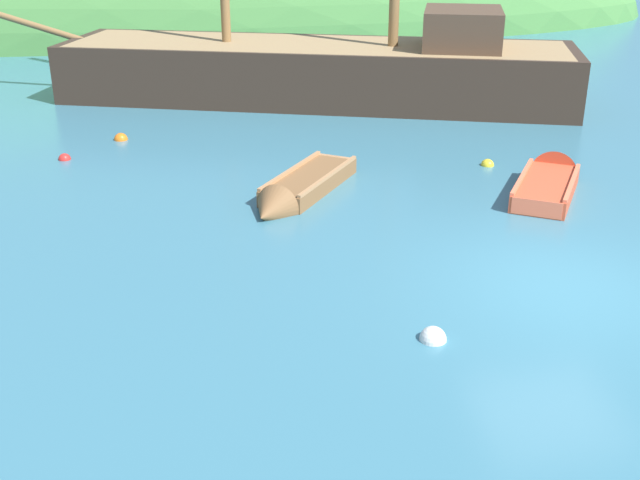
{
  "coord_description": "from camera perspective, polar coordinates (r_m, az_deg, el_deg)",
  "views": [
    {
      "loc": [
        -5.47,
        -10.4,
        5.62
      ],
      "look_at": [
        -3.63,
        2.09,
        0.15
      ],
      "focal_mm": 43.8,
      "sensor_mm": 36.0,
      "label": 1
    }
  ],
  "objects": [
    {
      "name": "ground_plane",
      "position": [
        13.02,
        17.46,
        -3.29
      ],
      "size": [
        120.0,
        120.0,
        0.0
      ],
      "primitive_type": "plane",
      "color": "teal"
    },
    {
      "name": "buoy_red",
      "position": [
        19.62,
        -18.15,
        5.61
      ],
      "size": [
        0.29,
        0.29,
        0.29
      ],
      "primitive_type": "sphere",
      "color": "red",
      "rests_on": "ground"
    },
    {
      "name": "shore_hill",
      "position": [
        42.35,
        -14.75,
        15.07
      ],
      "size": [
        55.96,
        18.29,
        13.04
      ],
      "primitive_type": "ellipsoid",
      "color": "#477F3D",
      "rests_on": "ground"
    },
    {
      "name": "rowboat_far",
      "position": [
        17.3,
        16.36,
        3.95
      ],
      "size": [
        2.51,
        3.22,
        1.03
      ],
      "rotation": [
        0.0,
        0.0,
        1.03
      ],
      "color": "#C64C2D",
      "rests_on": "ground"
    },
    {
      "name": "buoy_white",
      "position": [
        11.11,
        8.24,
        -7.21
      ],
      "size": [
        0.39,
        0.39,
        0.39
      ],
      "primitive_type": "sphere",
      "color": "white",
      "rests_on": "ground"
    },
    {
      "name": "buoy_orange",
      "position": [
        20.9,
        -14.33,
        7.11
      ],
      "size": [
        0.35,
        0.35,
        0.35
      ],
      "primitive_type": "sphere",
      "color": "orange",
      "rests_on": "ground"
    },
    {
      "name": "buoy_yellow",
      "position": [
        18.63,
        12.13,
        5.35
      ],
      "size": [
        0.3,
        0.3,
        0.3
      ],
      "primitive_type": "sphere",
      "color": "yellow",
      "rests_on": "ground"
    },
    {
      "name": "sailing_ship",
      "position": [
        24.37,
        0.1,
        11.63
      ],
      "size": [
        17.84,
        8.21,
        12.82
      ],
      "rotation": [
        0.0,
        0.0,
        2.84
      ],
      "color": "#38281E",
      "rests_on": "ground"
    },
    {
      "name": "rowboat_near_dock",
      "position": [
        16.2,
        -1.59,
        3.54
      ],
      "size": [
        2.76,
        3.54,
        0.92
      ],
      "rotation": [
        0.0,
        0.0,
        4.13
      ],
      "color": "brown",
      "rests_on": "ground"
    }
  ]
}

